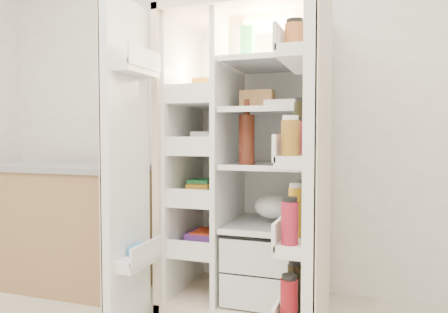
% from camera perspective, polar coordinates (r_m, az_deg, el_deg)
% --- Properties ---
extents(wall_back, '(4.00, 0.02, 2.70)m').
position_cam_1_polar(wall_back, '(3.02, 2.89, 8.39)').
color(wall_back, white).
rests_on(wall_back, floor).
extents(refrigerator, '(0.92, 0.70, 1.80)m').
position_cam_1_polar(refrigerator, '(2.65, 3.70, -3.93)').
color(refrigerator, beige).
rests_on(refrigerator, floor).
extents(freezer_door, '(0.15, 0.40, 1.72)m').
position_cam_1_polar(freezer_door, '(2.29, -12.92, -1.35)').
color(freezer_door, white).
rests_on(freezer_door, floor).
extents(fridge_door, '(0.17, 0.58, 1.72)m').
position_cam_1_polar(fridge_door, '(1.87, 11.93, -2.77)').
color(fridge_door, white).
rests_on(fridge_door, floor).
extents(kitchen_counter, '(1.18, 0.63, 0.85)m').
position_cam_1_polar(kitchen_counter, '(3.24, -19.98, -8.53)').
color(kitchen_counter, '#996A4C').
rests_on(kitchen_counter, floor).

